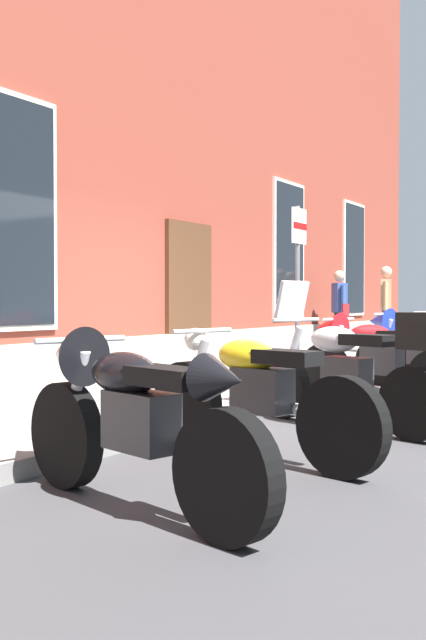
# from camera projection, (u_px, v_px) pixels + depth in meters

# --- Properties ---
(ground_plane) EXTENTS (140.00, 140.00, 0.00)m
(ground_plane) POSITION_uv_depth(u_px,v_px,m) (281.00, 408.00, 7.67)
(ground_plane) COLOR #38383A
(sidewalk) EXTENTS (29.00, 2.35, 0.14)m
(sidewalk) POSITION_uv_depth(u_px,v_px,m) (191.00, 394.00, 8.30)
(sidewalk) COLOR slate
(sidewalk) RESTS_ON ground_plane
(motorcycle_black_sport) EXTENTS (0.76, 2.04, 1.01)m
(motorcycle_black_sport) POSITION_uv_depth(u_px,v_px,m) (127.00, 411.00, 3.92)
(motorcycle_black_sport) COLOR black
(motorcycle_black_sport) RESTS_ON ground_plane
(motorcycle_yellow_naked) EXTENTS (0.73, 2.13, 0.95)m
(motorcycle_yellow_naked) POSITION_uv_depth(u_px,v_px,m) (255.00, 394.00, 5.14)
(motorcycle_yellow_naked) COLOR black
(motorcycle_yellow_naked) RESTS_ON ground_plane
(motorcycle_silver_touring) EXTENTS (0.97, 2.07, 1.36)m
(motorcycle_silver_touring) POSITION_uv_depth(u_px,v_px,m) (353.00, 368.00, 6.31)
(motorcycle_silver_touring) COLOR black
(motorcycle_silver_touring) RESTS_ON ground_plane
(motorcycle_red_sport) EXTENTS (0.70, 2.05, 1.03)m
(motorcycle_red_sport) POSITION_uv_depth(u_px,v_px,m) (372.00, 355.00, 7.88)
(motorcycle_red_sport) COLOR black
(motorcycle_red_sport) RESTS_ON ground_plane
(motorcycle_blue_sport) EXTENTS (0.81, 2.01, 1.06)m
(motorcycle_blue_sport) POSITION_uv_depth(u_px,v_px,m) (417.00, 346.00, 9.21)
(motorcycle_blue_sport) COLOR black
(motorcycle_blue_sport) RESTS_ON ground_plane
(pedestrian_blue_top) EXTENTS (0.54, 0.50, 1.62)m
(pedestrian_blue_top) POSITION_uv_depth(u_px,v_px,m) (339.00, 307.00, 13.65)
(pedestrian_blue_top) COLOR black
(pedestrian_blue_top) RESTS_ON sidewalk
(pedestrian_tan_coat) EXTENTS (0.64, 0.34, 1.71)m
(pedestrian_tan_coat) POSITION_uv_depth(u_px,v_px,m) (386.00, 304.00, 14.03)
(pedestrian_tan_coat) COLOR #2D3351
(pedestrian_tan_coat) RESTS_ON sidewalk
(parking_sign) EXTENTS (0.36, 0.07, 2.21)m
(parking_sign) POSITION_uv_depth(u_px,v_px,m) (298.00, 268.00, 8.87)
(parking_sign) COLOR #4C4C51
(parking_sign) RESTS_ON sidewalk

